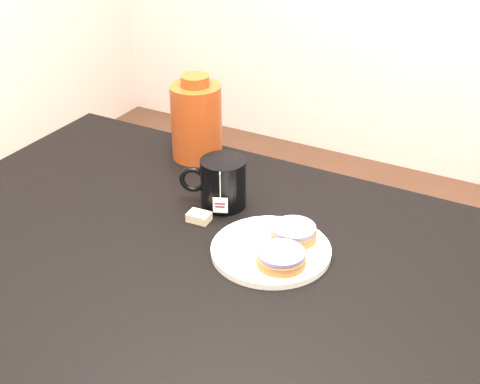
{
  "coord_description": "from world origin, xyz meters",
  "views": [
    {
      "loc": [
        0.48,
        -0.84,
        1.47
      ],
      "look_at": [
        -0.07,
        0.17,
        0.81
      ],
      "focal_mm": 50.0,
      "sensor_mm": 36.0,
      "label": 1
    }
  ],
  "objects_px": {
    "bagel_back": "(294,232)",
    "mug": "(222,183)",
    "teabag_pouch": "(199,217)",
    "bagel_package": "(196,120)",
    "plate": "(271,249)",
    "bagel_front": "(281,258)",
    "table": "(230,309)"
  },
  "relations": [
    {
      "from": "table",
      "to": "bagel_package",
      "type": "distance_m",
      "value": 0.51
    },
    {
      "from": "teabag_pouch",
      "to": "bagel_package",
      "type": "relative_size",
      "value": 0.22
    },
    {
      "from": "bagel_back",
      "to": "bagel_package",
      "type": "xyz_separation_m",
      "value": [
        -0.36,
        0.23,
        0.07
      ]
    },
    {
      "from": "bagel_back",
      "to": "bagel_package",
      "type": "bearing_deg",
      "value": 147.5
    },
    {
      "from": "bagel_front",
      "to": "bagel_back",
      "type": "bearing_deg",
      "value": 99.7
    },
    {
      "from": "mug",
      "to": "bagel_package",
      "type": "distance_m",
      "value": 0.24
    },
    {
      "from": "bagel_back",
      "to": "bagel_package",
      "type": "distance_m",
      "value": 0.43
    },
    {
      "from": "mug",
      "to": "bagel_back",
      "type": "bearing_deg",
      "value": -40.85
    },
    {
      "from": "bagel_front",
      "to": "mug",
      "type": "height_order",
      "value": "mug"
    },
    {
      "from": "bagel_back",
      "to": "teabag_pouch",
      "type": "distance_m",
      "value": 0.2
    },
    {
      "from": "table",
      "to": "plate",
      "type": "relative_size",
      "value": 6.21
    },
    {
      "from": "teabag_pouch",
      "to": "bagel_package",
      "type": "distance_m",
      "value": 0.3
    },
    {
      "from": "plate",
      "to": "mug",
      "type": "relative_size",
      "value": 1.51
    },
    {
      "from": "plate",
      "to": "bagel_package",
      "type": "xyz_separation_m",
      "value": [
        -0.34,
        0.28,
        0.08
      ]
    },
    {
      "from": "plate",
      "to": "bagel_package",
      "type": "distance_m",
      "value": 0.45
    },
    {
      "from": "plate",
      "to": "bagel_front",
      "type": "distance_m",
      "value": 0.06
    },
    {
      "from": "plate",
      "to": "teabag_pouch",
      "type": "xyz_separation_m",
      "value": [
        -0.18,
        0.03,
        0.0
      ]
    },
    {
      "from": "plate",
      "to": "bagel_back",
      "type": "distance_m",
      "value": 0.06
    },
    {
      "from": "mug",
      "to": "bagel_front",
      "type": "bearing_deg",
      "value": -58.71
    },
    {
      "from": "bagel_back",
      "to": "mug",
      "type": "bearing_deg",
      "value": 162.63
    },
    {
      "from": "mug",
      "to": "teabag_pouch",
      "type": "distance_m",
      "value": 0.09
    },
    {
      "from": "bagel_back",
      "to": "bagel_package",
      "type": "height_order",
      "value": "bagel_package"
    },
    {
      "from": "table",
      "to": "teabag_pouch",
      "type": "height_order",
      "value": "teabag_pouch"
    },
    {
      "from": "teabag_pouch",
      "to": "bagel_package",
      "type": "height_order",
      "value": "bagel_package"
    },
    {
      "from": "bagel_front",
      "to": "mug",
      "type": "distance_m",
      "value": 0.26
    },
    {
      "from": "plate",
      "to": "bagel_front",
      "type": "relative_size",
      "value": 1.86
    },
    {
      "from": "plate",
      "to": "bagel_back",
      "type": "xyz_separation_m",
      "value": [
        0.02,
        0.05,
        0.02
      ]
    },
    {
      "from": "plate",
      "to": "teabag_pouch",
      "type": "bearing_deg",
      "value": 169.79
    },
    {
      "from": "table",
      "to": "bagel_package",
      "type": "xyz_separation_m",
      "value": [
        -0.3,
        0.37,
        0.18
      ]
    },
    {
      "from": "table",
      "to": "mug",
      "type": "height_order",
      "value": "mug"
    },
    {
      "from": "mug",
      "to": "bagel_package",
      "type": "relative_size",
      "value": 0.74
    },
    {
      "from": "bagel_back",
      "to": "plate",
      "type": "bearing_deg",
      "value": -115.54
    }
  ]
}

